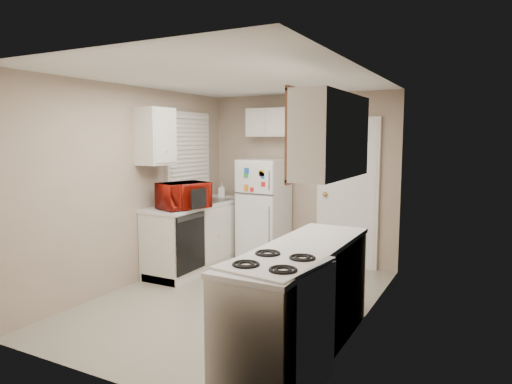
% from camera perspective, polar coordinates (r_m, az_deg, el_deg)
% --- Properties ---
extents(floor, '(3.80, 3.80, 0.00)m').
position_cam_1_polar(floor, '(5.20, -2.63, -13.29)').
color(floor, '#A9A594').
rests_on(floor, ground).
extents(ceiling, '(3.80, 3.80, 0.00)m').
position_cam_1_polar(ceiling, '(4.92, -2.79, 13.98)').
color(ceiling, white).
rests_on(ceiling, floor).
extents(wall_left, '(3.80, 3.80, 0.00)m').
position_cam_1_polar(wall_left, '(5.75, -14.84, 0.74)').
color(wall_left, tan).
rests_on(wall_left, floor).
extents(wall_right, '(3.80, 3.80, 0.00)m').
position_cam_1_polar(wall_right, '(4.38, 13.29, -1.06)').
color(wall_right, tan).
rests_on(wall_right, floor).
extents(wall_back, '(2.80, 2.80, 0.00)m').
position_cam_1_polar(wall_back, '(6.62, 5.65, 1.71)').
color(wall_back, tan).
rests_on(wall_back, floor).
extents(wall_front, '(2.80, 2.80, 0.00)m').
position_cam_1_polar(wall_front, '(3.43, -19.00, -3.41)').
color(wall_front, tan).
rests_on(wall_front, floor).
extents(left_counter, '(0.60, 1.80, 0.90)m').
position_cam_1_polar(left_counter, '(6.38, -7.13, -5.33)').
color(left_counter, silver).
rests_on(left_counter, floor).
extents(dishwasher, '(0.03, 0.58, 0.72)m').
position_cam_1_polar(dishwasher, '(5.73, -8.18, -6.33)').
color(dishwasher, black).
rests_on(dishwasher, floor).
extents(sink, '(0.54, 0.74, 0.16)m').
position_cam_1_polar(sink, '(6.42, -6.42, -1.51)').
color(sink, gray).
rests_on(sink, left_counter).
extents(microwave, '(0.67, 0.52, 0.40)m').
position_cam_1_polar(microwave, '(5.77, -9.04, -0.60)').
color(microwave, maroon).
rests_on(microwave, left_counter).
extents(soap_bottle, '(0.12, 0.12, 0.21)m').
position_cam_1_polar(soap_bottle, '(6.86, -4.28, 0.23)').
color(soap_bottle, silver).
rests_on(soap_bottle, left_counter).
extents(window_blinds, '(0.10, 0.98, 1.08)m').
position_cam_1_polar(window_blinds, '(6.51, -8.41, 5.12)').
color(window_blinds, silver).
rests_on(window_blinds, wall_left).
extents(upper_cabinet_left, '(0.30, 0.45, 0.70)m').
position_cam_1_polar(upper_cabinet_left, '(5.78, -12.43, 6.80)').
color(upper_cabinet_left, silver).
rests_on(upper_cabinet_left, wall_left).
extents(refrigerator, '(0.63, 0.62, 1.48)m').
position_cam_1_polar(refrigerator, '(6.55, 1.00, -2.37)').
color(refrigerator, white).
rests_on(refrigerator, floor).
extents(cabinet_over_fridge, '(0.70, 0.30, 0.40)m').
position_cam_1_polar(cabinet_over_fridge, '(6.62, 1.99, 8.68)').
color(cabinet_over_fridge, silver).
rests_on(cabinet_over_fridge, wall_back).
extents(interior_door, '(0.86, 0.06, 2.08)m').
position_cam_1_polar(interior_door, '(6.37, 11.34, -0.22)').
color(interior_door, white).
rests_on(interior_door, floor).
extents(right_counter, '(0.60, 2.00, 0.90)m').
position_cam_1_polar(right_counter, '(3.91, 5.57, -13.21)').
color(right_counter, silver).
rests_on(right_counter, floor).
extents(stove, '(0.69, 0.81, 0.90)m').
position_cam_1_polar(stove, '(3.42, 2.33, -16.28)').
color(stove, white).
rests_on(stove, floor).
extents(upper_cabinet_right, '(0.30, 1.20, 0.70)m').
position_cam_1_polar(upper_cabinet_right, '(3.90, 9.53, 6.92)').
color(upper_cabinet_right, silver).
rests_on(upper_cabinet_right, wall_right).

